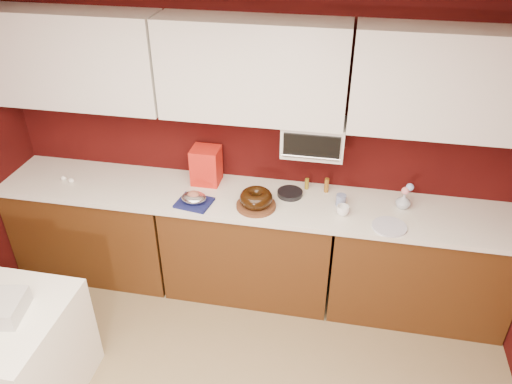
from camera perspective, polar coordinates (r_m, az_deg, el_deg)
The scene contains 29 objects.
ceiling at distance 1.45m, azimuth -17.32°, elevation 11.74°, with size 4.00×4.50×0.02m, color white.
wall_back at distance 3.91m, azimuth 0.09°, elevation 6.12°, with size 4.00×0.02×2.50m, color #360807.
base_cabinet_left at distance 4.51m, azimuth -17.63°, elevation -3.86°, with size 1.31×0.58×0.86m, color #4C290F.
base_cabinet_center at distance 4.09m, azimuth -0.74°, elevation -6.16°, with size 1.31×0.58×0.86m, color #4C290F.
base_cabinet_right at distance 4.10m, azimuth 18.05°, elevation -8.07°, with size 1.31×0.58×0.86m, color #4C290F.
countertop at distance 3.83m, azimuth -0.79°, elevation -0.88°, with size 4.00×0.62×0.04m, color white.
upper_cabinet_left at distance 4.00m, azimuth -20.09°, elevation 14.07°, with size 1.31×0.33×0.70m, color white.
upper_cabinet_center at distance 3.53m, azimuth -0.42°, elevation 13.71°, with size 1.31×0.33×0.70m, color white.
upper_cabinet_right at distance 3.53m, azimuth 21.75°, elevation 11.46°, with size 1.31×0.33×0.70m, color white.
toaster_oven at distance 3.68m, azimuth 6.61°, elevation 6.26°, with size 0.45×0.30×0.25m, color white.
toaster_oven_door at distance 3.53m, azimuth 6.36°, elevation 5.15°, with size 0.40×0.02×0.18m, color black.
toaster_oven_handle at distance 3.55m, azimuth 6.27°, elevation 3.96°, with size 0.02×0.02×0.42m, color silver.
cake_base at distance 3.70m, azimuth 0.01°, elevation -1.56°, with size 0.29×0.29×0.03m, color #5A311B.
bundt_cake at distance 3.66m, azimuth 0.01°, elevation -0.70°, with size 0.24×0.24×0.10m, color black.
navy_towel at distance 3.77m, azimuth -7.08°, elevation -1.22°, with size 0.25×0.21×0.02m, color #14194D.
foil_ham_nest at distance 3.75m, azimuth -7.12°, elevation -0.64°, with size 0.19×0.16×0.07m, color silver.
roasted_ham at distance 3.73m, azimuth -7.15°, elevation -0.32°, with size 0.09×0.08×0.06m, color #9F5C49.
pandoro_box at distance 3.97m, azimuth -5.72°, elevation 3.04°, with size 0.22×0.20×0.30m, color #B50C1A.
dark_pan at distance 3.85m, azimuth 3.91°, elevation -0.14°, with size 0.20×0.20×0.03m, color black.
coffee_mug at distance 3.66m, azimuth 9.90°, elevation -1.98°, with size 0.08×0.08×0.09m, color white.
blue_jar at distance 3.76m, azimuth 9.68°, elevation -0.92°, with size 0.07×0.07×0.09m, color navy.
flower_vase at distance 3.82m, azimuth 16.51°, elevation -0.89°, with size 0.09×0.09×0.13m, color #A9B5C0.
flower_pink at distance 3.78m, azimuth 16.70°, elevation 0.14°, with size 0.06×0.06×0.06m, color pink.
flower_blue at distance 3.79m, azimuth 17.18°, elevation 0.53°, with size 0.06×0.06×0.06m, color #95AFEF.
china_plate at distance 3.62m, azimuth 15.00°, elevation -3.85°, with size 0.24×0.24×0.01m, color silver.
amber_bottle at distance 3.92m, azimuth 5.83°, elevation 0.94°, with size 0.03×0.03×0.09m, color olive.
egg_left at distance 4.32m, azimuth -21.14°, elevation 1.49°, with size 0.05×0.04×0.04m, color white.
egg_right at distance 4.26m, azimuth -20.37°, elevation 1.24°, with size 0.05×0.04×0.04m, color white.
amber_bottle_tall at distance 3.89m, azimuth 8.07°, elevation 0.76°, with size 0.03×0.03×0.12m, color brown.
Camera 1 is at (0.66, -1.20, 2.97)m, focal length 35.00 mm.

